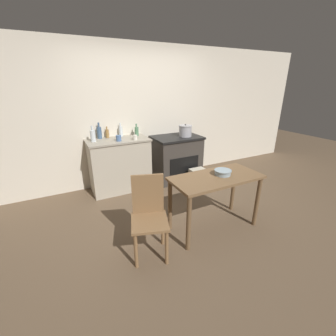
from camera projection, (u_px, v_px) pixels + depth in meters
name	position (u px, v px, depth m)	size (l,w,h in m)	color
ground_plane	(180.00, 214.00, 3.44)	(14.00, 14.00, 0.00)	brown
wall_back	(140.00, 116.00, 4.29)	(8.00, 0.07, 2.55)	beige
counter_cabinet	(120.00, 165.00, 4.09)	(1.07, 0.59, 0.95)	#B2A893
stove	(176.00, 158.00, 4.56)	(0.93, 0.68, 0.89)	#38332D
work_table	(216.00, 185.00, 2.91)	(1.19, 0.56, 0.76)	brown
chair	(149.00, 214.00, 2.52)	(0.51, 0.51, 0.94)	olive
flour_sack	(197.00, 177.00, 4.31)	(0.29, 0.21, 0.34)	beige
stock_pot	(185.00, 131.00, 4.37)	(0.26, 0.26, 0.24)	#A8A8AD
mixing_bowl_large	(223.00, 172.00, 2.90)	(0.22, 0.22, 0.07)	#93A8B2
bottle_far_left	(137.00, 131.00, 4.16)	(0.07, 0.07, 0.22)	#517F5B
bottle_left	(99.00, 132.00, 3.94)	(0.08, 0.08, 0.28)	#3D5675
bottle_mid_left	(93.00, 136.00, 3.73)	(0.08, 0.08, 0.27)	silver
bottle_center_left	(107.00, 133.00, 4.02)	(0.06, 0.06, 0.20)	olive
bottle_center	(121.00, 131.00, 4.11)	(0.07, 0.07, 0.25)	silver
cup_center_right	(119.00, 138.00, 3.80)	(0.09, 0.09, 0.10)	#4C6B99
cup_mid_right	(135.00, 137.00, 3.88)	(0.08, 0.08, 0.08)	silver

